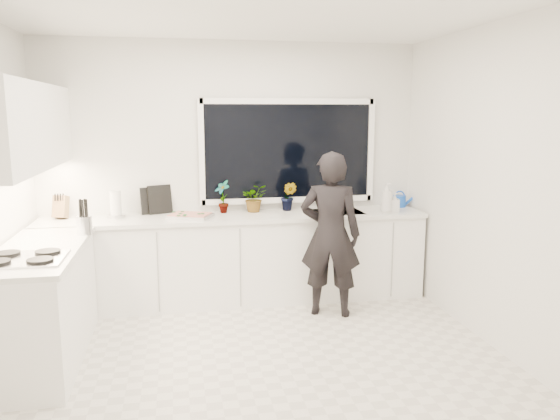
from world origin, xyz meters
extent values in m
cube|color=beige|center=(0.00, 0.00, -0.01)|extent=(4.00, 3.50, 0.02)
cube|color=white|center=(0.00, 1.76, 1.35)|extent=(4.00, 0.02, 2.70)
cube|color=white|center=(2.01, 0.00, 1.35)|extent=(0.02, 3.50, 2.70)
cube|color=white|center=(0.00, 0.00, 2.71)|extent=(4.00, 3.50, 0.02)
cube|color=black|center=(0.60, 1.73, 1.55)|extent=(1.80, 0.02, 1.00)
cube|color=white|center=(0.00, 1.45, 0.44)|extent=(3.92, 0.58, 0.88)
cube|color=white|center=(-1.67, 0.35, 0.44)|extent=(0.58, 1.60, 0.88)
cube|color=silver|center=(0.00, 1.44, 0.90)|extent=(3.94, 0.62, 0.04)
cube|color=silver|center=(-1.67, 0.35, 0.90)|extent=(0.62, 1.60, 0.04)
cube|color=white|center=(-1.79, 0.70, 1.85)|extent=(0.34, 2.10, 0.70)
cube|color=silver|center=(1.05, 1.45, 0.87)|extent=(0.58, 0.42, 0.14)
cylinder|color=silver|center=(1.05, 1.65, 1.03)|extent=(0.03, 0.03, 0.22)
cube|color=black|center=(-1.69, 0.00, 0.94)|extent=(0.56, 0.48, 0.03)
imported|color=black|center=(0.85, 0.90, 0.80)|extent=(0.68, 0.56, 1.60)
cube|color=silver|center=(-0.47, 1.42, 0.94)|extent=(0.50, 0.44, 0.03)
cube|color=red|center=(-0.47, 1.42, 0.95)|extent=(0.45, 0.40, 0.01)
cylinder|color=blue|center=(1.85, 1.61, 0.98)|extent=(0.15, 0.15, 0.13)
cylinder|color=white|center=(-1.20, 1.55, 1.05)|extent=(0.13, 0.13, 0.26)
cube|color=#A2674B|center=(-1.74, 1.59, 1.03)|extent=(0.15, 0.13, 0.22)
cylinder|color=silver|center=(-1.39, 0.80, 1.00)|extent=(0.16, 0.16, 0.16)
cube|color=black|center=(-0.86, 1.69, 1.06)|extent=(0.22, 0.08, 0.28)
cube|color=black|center=(-0.77, 1.69, 1.07)|extent=(0.24, 0.11, 0.30)
imported|color=#26662D|center=(-0.12, 1.61, 1.09)|extent=(0.20, 0.22, 0.34)
imported|color=#26662D|center=(0.21, 1.61, 1.07)|extent=(0.27, 0.23, 0.30)
imported|color=#26662D|center=(0.58, 1.61, 1.08)|extent=(0.22, 0.20, 0.31)
imported|color=#D8BF66|center=(1.57, 1.30, 1.08)|extent=(0.17, 0.17, 0.32)
imported|color=#D8BF66|center=(1.66, 1.30, 1.02)|extent=(0.12, 0.11, 0.21)
camera|label=1|loc=(-0.59, -4.06, 1.96)|focal=35.00mm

